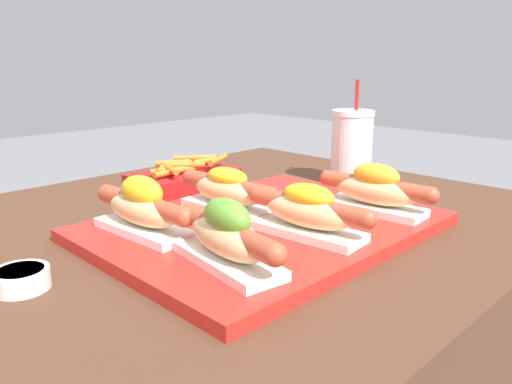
{
  "coord_description": "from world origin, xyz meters",
  "views": [
    {
      "loc": [
        -0.46,
        -0.58,
        0.96
      ],
      "look_at": [
        0.04,
        -0.07,
        0.77
      ],
      "focal_mm": 35.0,
      "sensor_mm": 36.0,
      "label": 1
    }
  ],
  "objects": [
    {
      "name": "fries_basket",
      "position": [
        0.12,
        0.2,
        0.73
      ],
      "size": [
        0.21,
        0.12,
        0.06
      ],
      "color": "#B21919",
      "rests_on": "patio_table"
    },
    {
      "name": "drink_cup",
      "position": [
        0.39,
        -0.01,
        0.79
      ],
      "size": [
        0.09,
        0.09,
        0.21
      ],
      "color": "white",
      "rests_on": "patio_table"
    },
    {
      "name": "serving_tray",
      "position": [
        0.04,
        -0.09,
        0.72
      ],
      "size": [
        0.49,
        0.37,
        0.02
      ],
      "color": "red",
      "rests_on": "patio_table"
    },
    {
      "name": "hot_dog_0",
      "position": [
        -0.11,
        -0.18,
        0.77
      ],
      "size": [
        0.08,
        0.2,
        0.08
      ],
      "color": "white",
      "rests_on": "serving_tray"
    },
    {
      "name": "hot_dog_1",
      "position": [
        0.04,
        -0.18,
        0.77
      ],
      "size": [
        0.07,
        0.2,
        0.07
      ],
      "color": "white",
      "rests_on": "serving_tray"
    },
    {
      "name": "sauce_bowl",
      "position": [
        -0.29,
        -0.03,
        0.73
      ],
      "size": [
        0.06,
        0.06,
        0.02
      ],
      "color": "silver",
      "rests_on": "patio_table"
    },
    {
      "name": "hot_dog_4",
      "position": [
        0.04,
        -0.02,
        0.77
      ],
      "size": [
        0.07,
        0.2,
        0.07
      ],
      "color": "white",
      "rests_on": "serving_tray"
    },
    {
      "name": "hot_dog_2",
      "position": [
        0.2,
        -0.18,
        0.77
      ],
      "size": [
        0.07,
        0.2,
        0.08
      ],
      "color": "white",
      "rests_on": "serving_tray"
    },
    {
      "name": "hot_dog_3",
      "position": [
        -0.11,
        -0.01,
        0.77
      ],
      "size": [
        0.07,
        0.2,
        0.08
      ],
      "color": "white",
      "rests_on": "serving_tray"
    }
  ]
}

